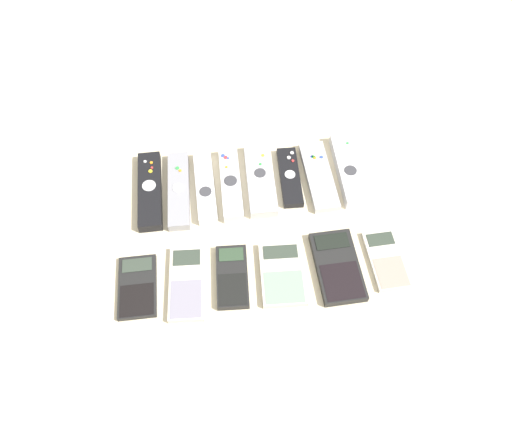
{
  "coord_description": "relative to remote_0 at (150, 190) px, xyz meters",
  "views": [
    {
      "loc": [
        -0.07,
        -0.54,
        0.9
      ],
      "look_at": [
        0.0,
        0.02,
        0.01
      ],
      "focal_mm": 35.0,
      "sensor_mm": 36.0,
      "label": 1
    }
  ],
  "objects": [
    {
      "name": "ground_plane",
      "position": [
        0.22,
        -0.13,
        -0.01
      ],
      "size": [
        3.0,
        3.0,
        0.0
      ],
      "primitive_type": "plane",
      "color": "beige"
    },
    {
      "name": "remote_0",
      "position": [
        0.0,
        0.0,
        0.0
      ],
      "size": [
        0.05,
        0.2,
        0.03
      ],
      "rotation": [
        0.0,
        0.0,
        0.01
      ],
      "color": "black",
      "rests_on": "ground_plane"
    },
    {
      "name": "remote_1",
      "position": [
        0.06,
        -0.01,
        -0.0
      ],
      "size": [
        0.05,
        0.2,
        0.02
      ],
      "rotation": [
        0.0,
        0.0,
        -0.02
      ],
      "color": "gray",
      "rests_on": "ground_plane"
    },
    {
      "name": "remote_2",
      "position": [
        0.12,
        -0.0,
        -0.0
      ],
      "size": [
        0.04,
        0.19,
        0.02
      ],
      "rotation": [
        0.0,
        0.0,
        0.02
      ],
      "color": "silver",
      "rests_on": "ground_plane"
    },
    {
      "name": "remote_3",
      "position": [
        0.18,
        -0.0,
        0.0
      ],
      "size": [
        0.05,
        0.19,
        0.03
      ],
      "rotation": [
        0.0,
        0.0,
        -0.02
      ],
      "color": "silver",
      "rests_on": "ground_plane"
    },
    {
      "name": "remote_4",
      "position": [
        0.25,
        0.0,
        0.0
      ],
      "size": [
        0.06,
        0.19,
        0.03
      ],
      "rotation": [
        0.0,
        0.0,
        -0.03
      ],
      "color": "#B7B7BC",
      "rests_on": "ground_plane"
    },
    {
      "name": "remote_5",
      "position": [
        0.31,
        0.0,
        -0.0
      ],
      "size": [
        0.05,
        0.16,
        0.02
      ],
      "rotation": [
        0.0,
        0.0,
        -0.04
      ],
      "color": "black",
      "rests_on": "ground_plane"
    },
    {
      "name": "remote_6",
      "position": [
        0.38,
        -0.0,
        -0.0
      ],
      "size": [
        0.06,
        0.19,
        0.02
      ],
      "rotation": [
        0.0,
        0.0,
        0.03
      ],
      "color": "#B7B7BC",
      "rests_on": "ground_plane"
    },
    {
      "name": "remote_7",
      "position": [
        0.45,
        0.0,
        0.0
      ],
      "size": [
        0.05,
        0.2,
        0.03
      ],
      "rotation": [
        0.0,
        0.0,
        -0.01
      ],
      "color": "silver",
      "rests_on": "ground_plane"
    },
    {
      "name": "calculator_0",
      "position": [
        -0.03,
        -0.23,
        -0.01
      ],
      "size": [
        0.07,
        0.13,
        0.01
      ],
      "rotation": [
        0.0,
        0.0,
        0.0
      ],
      "color": "black",
      "rests_on": "ground_plane"
    },
    {
      "name": "calculator_1",
      "position": [
        0.07,
        -0.23,
        -0.0
      ],
      "size": [
        0.08,
        0.16,
        0.02
      ],
      "rotation": [
        0.0,
        0.0,
        -0.06
      ],
      "color": "beige",
      "rests_on": "ground_plane"
    },
    {
      "name": "calculator_2",
      "position": [
        0.16,
        -0.23,
        -0.0
      ],
      "size": [
        0.07,
        0.14,
        0.02
      ],
      "rotation": [
        0.0,
        0.0,
        -0.05
      ],
      "color": "black",
      "rests_on": "ground_plane"
    },
    {
      "name": "calculator_3",
      "position": [
        0.26,
        -0.24,
        -0.0
      ],
      "size": [
        0.09,
        0.14,
        0.02
      ],
      "rotation": [
        0.0,
        0.0,
        -0.05
      ],
      "color": "beige",
      "rests_on": "ground_plane"
    },
    {
      "name": "calculator_4",
      "position": [
        0.37,
        -0.23,
        -0.0
      ],
      "size": [
        0.09,
        0.16,
        0.02
      ],
      "rotation": [
        0.0,
        0.0,
        0.03
      ],
      "color": "black",
      "rests_on": "ground_plane"
    },
    {
      "name": "calculator_5",
      "position": [
        0.48,
        -0.23,
        -0.01
      ],
      "size": [
        0.07,
        0.14,
        0.01
      ],
      "rotation": [
        0.0,
        0.0,
        0.03
      ],
      "color": "beige",
      "rests_on": "ground_plane"
    }
  ]
}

